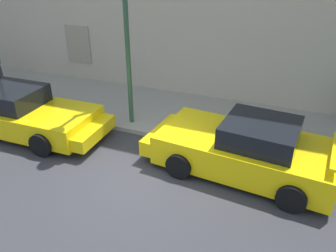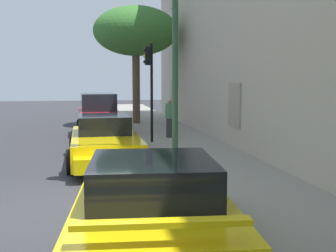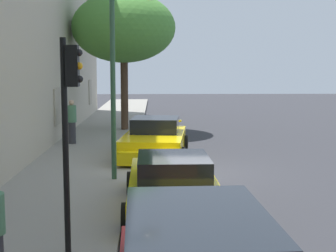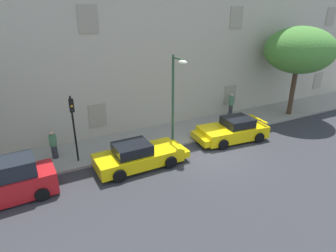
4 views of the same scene
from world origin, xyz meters
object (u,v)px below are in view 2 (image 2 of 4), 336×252
pedestrian_admiring (170,118)px  sportscar_yellow_flank (151,208)px  street_lamp (156,18)px  hatchback_parked (98,117)px  sportscar_red_lead (105,143)px  traffic_light (150,75)px  tree_midblock (136,32)px

pedestrian_admiring → sportscar_yellow_flank: bearing=-12.7°
sportscar_yellow_flank → street_lamp: size_ratio=0.90×
hatchback_parked → pedestrian_admiring: 3.50m
sportscar_red_lead → street_lamp: size_ratio=0.93×
traffic_light → pedestrian_admiring: bearing=137.1°
sportscar_yellow_flank → pedestrian_admiring: size_ratio=3.01×
sportscar_yellow_flank → tree_midblock: 16.50m
street_lamp → pedestrian_admiring: bearing=166.2°
tree_midblock → street_lamp: tree_midblock is taller
hatchback_parked → pedestrian_admiring: (2.12, 2.79, 0.11)m
tree_midblock → traffic_light: (6.61, -0.26, -2.29)m
sportscar_yellow_flank → hatchback_parked: 12.43m
sportscar_red_lead → street_lamp: bearing=21.8°
hatchback_parked → pedestrian_admiring: bearing=52.7°
sportscar_yellow_flank → street_lamp: bearing=169.4°
street_lamp → hatchback_parked: bearing=-172.7°
tree_midblock → pedestrian_admiring: 6.86m
hatchback_parked → street_lamp: 9.40m
pedestrian_admiring → hatchback_parked: bearing=-127.3°
pedestrian_admiring → street_lamp: bearing=-13.8°
sportscar_red_lead → hatchback_parked: 6.11m
hatchback_parked → street_lamp: size_ratio=0.70×
hatchback_parked → street_lamp: street_lamp is taller
sportscar_red_lead → tree_midblock: 10.65m
street_lamp → pedestrian_admiring: 7.50m
sportscar_red_lead → street_lamp: 4.37m
sportscar_red_lead → hatchback_parked: (-6.10, -0.05, 0.23)m
sportscar_yellow_flank → hatchback_parked: size_ratio=1.29×
hatchback_parked → street_lamp: (8.83, 1.14, 3.01)m
traffic_light → street_lamp: bearing=-6.8°
sportscar_yellow_flank → pedestrian_admiring: bearing=167.3°
sportscar_red_lead → traffic_light: (-2.93, 1.76, 2.01)m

